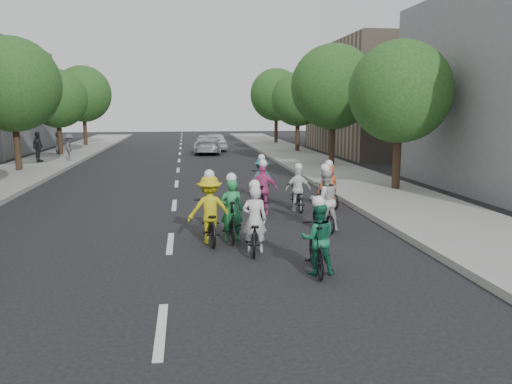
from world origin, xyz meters
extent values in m
plane|color=black|center=(0.00, 0.00, 0.00)|extent=(120.00, 120.00, 0.00)
cube|color=#999993|center=(-6.05, 10.00, 0.09)|extent=(0.18, 80.00, 0.18)
cube|color=gray|center=(8.00, 10.00, 0.07)|extent=(4.00, 80.00, 0.15)
cube|color=#999993|center=(6.05, 10.00, 0.09)|extent=(0.18, 80.00, 0.18)
cube|color=gray|center=(16.00, 24.00, 4.00)|extent=(10.00, 14.00, 8.00)
cylinder|color=black|center=(-8.20, 15.00, 1.24)|extent=(0.32, 0.32, 2.48)
sphere|color=#1E4B19|center=(-8.20, 15.00, 4.53)|extent=(4.80, 4.80, 4.80)
cylinder|color=black|center=(-8.20, 24.00, 1.14)|extent=(0.32, 0.32, 2.27)
sphere|color=#1E4B19|center=(-8.20, 24.00, 3.97)|extent=(4.00, 4.00, 4.00)
cylinder|color=black|center=(-8.20, 33.00, 1.24)|extent=(0.32, 0.32, 2.48)
sphere|color=#1E4B19|center=(-8.20, 33.00, 4.53)|extent=(4.80, 4.80, 4.80)
cylinder|color=black|center=(8.80, 6.60, 1.14)|extent=(0.32, 0.32, 2.27)
sphere|color=#1E4B19|center=(8.80, 6.60, 3.97)|extent=(4.00, 4.00, 4.00)
cylinder|color=black|center=(8.80, 15.60, 1.24)|extent=(0.32, 0.32, 2.48)
sphere|color=#1E4B19|center=(8.80, 15.60, 4.53)|extent=(4.80, 4.80, 4.80)
cylinder|color=black|center=(8.80, 24.60, 1.14)|extent=(0.32, 0.32, 2.27)
sphere|color=#1E4B19|center=(8.80, 24.60, 3.97)|extent=(4.00, 4.00, 4.00)
cylinder|color=black|center=(8.80, 33.60, 1.24)|extent=(0.32, 0.32, 2.48)
sphere|color=#1E4B19|center=(8.80, 33.60, 4.53)|extent=(4.80, 4.80, 4.80)
imported|color=black|center=(2.00, -0.94, 0.47)|extent=(0.88, 1.86, 0.94)
imported|color=silver|center=(2.00, -1.04, 0.79)|extent=(0.62, 0.46, 1.57)
sphere|color=white|center=(2.00, -1.04, 1.59)|extent=(0.26, 0.26, 0.26)
imported|color=black|center=(3.06, -2.66, 0.53)|extent=(0.67, 1.79, 1.05)
imported|color=#176744|center=(3.06, -2.76, 0.74)|extent=(0.77, 0.63, 1.47)
sphere|color=white|center=(3.06, -2.76, 1.49)|extent=(0.26, 0.26, 0.26)
imported|color=black|center=(1.00, 0.05, 0.51)|extent=(0.79, 1.97, 1.02)
imported|color=gold|center=(1.00, -0.05, 0.85)|extent=(1.14, 0.70, 1.71)
sphere|color=white|center=(1.00, -0.05, 1.73)|extent=(0.26, 0.26, 0.26)
imported|color=black|center=(2.84, 3.19, 0.48)|extent=(0.77, 1.65, 0.96)
imported|color=#D94C97|center=(2.84, 3.09, 0.80)|extent=(1.00, 0.58, 1.61)
sphere|color=white|center=(2.84, 3.09, 1.63)|extent=(0.26, 0.26, 0.26)
imported|color=black|center=(5.20, 3.97, 0.40)|extent=(0.84, 1.61, 0.81)
imported|color=#D74E22|center=(5.20, 3.87, 0.74)|extent=(0.81, 0.61, 1.48)
sphere|color=white|center=(5.20, 3.87, 1.50)|extent=(0.26, 0.26, 0.26)
imported|color=black|center=(1.55, 0.11, 0.53)|extent=(0.52, 1.78, 1.07)
imported|color=#268E4A|center=(1.55, 0.01, 0.80)|extent=(0.59, 0.39, 1.61)
sphere|color=white|center=(1.55, 0.01, 1.63)|extent=(0.26, 0.26, 0.26)
imported|color=black|center=(4.18, 0.85, 0.40)|extent=(0.71, 1.57, 0.79)
imported|color=silver|center=(4.18, 0.75, 0.86)|extent=(0.91, 0.75, 1.72)
sphere|color=white|center=(4.18, 0.75, 1.74)|extent=(0.26, 0.26, 0.26)
imported|color=black|center=(3.20, 5.89, 0.54)|extent=(0.71, 1.85, 1.08)
imported|color=#24646D|center=(3.20, 5.79, 0.76)|extent=(1.04, 0.67, 1.52)
sphere|color=white|center=(3.20, 5.79, 1.54)|extent=(0.26, 0.26, 0.26)
imported|color=black|center=(4.06, 3.57, 0.41)|extent=(0.57, 1.58, 0.83)
imported|color=white|center=(4.06, 3.47, 0.72)|extent=(0.84, 0.36, 1.43)
sphere|color=white|center=(4.06, 3.47, 1.45)|extent=(0.26, 0.26, 0.26)
imported|color=silver|center=(2.02, 24.77, 0.69)|extent=(2.13, 4.85, 1.39)
imported|color=silver|center=(2.76, 27.38, 0.70)|extent=(1.84, 4.19, 1.41)
imported|color=#535461|center=(-6.61, 19.52, 0.96)|extent=(0.73, 1.11, 1.62)
imported|color=#494854|center=(-8.26, 18.84, 1.06)|extent=(0.63, 1.13, 1.82)
imported|color=#50505D|center=(-8.47, 24.72, 0.91)|extent=(0.48, 0.74, 1.52)
camera|label=1|loc=(0.44, -12.30, 3.36)|focal=35.00mm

